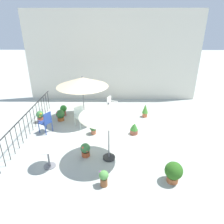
# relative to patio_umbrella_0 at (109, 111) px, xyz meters

# --- Properties ---
(ground_plane) EXTENTS (60.00, 60.00, 0.00)m
(ground_plane) POSITION_rel_patio_umbrella_0_xyz_m (0.09, 1.68, -1.89)
(ground_plane) COLOR #ABB0A6
(villa_facade) EXTENTS (10.34, 0.30, 5.23)m
(villa_facade) POSITION_rel_patio_umbrella_0_xyz_m (0.09, 6.34, 0.72)
(villa_facade) COLOR silver
(villa_facade) RESTS_ON ground
(terrace_railing) EXTENTS (0.03, 6.11, 1.01)m
(terrace_railing) POSITION_rel_patio_umbrella_0_xyz_m (-3.52, 1.68, -1.21)
(terrace_railing) COLOR black
(terrace_railing) RESTS_ON ground
(patio_umbrella_0) EXTENTS (1.97, 1.97, 2.18)m
(patio_umbrella_0) POSITION_rel_patio_umbrella_0_xyz_m (0.00, 0.00, 0.00)
(patio_umbrella_0) COLOR #2D2D2D
(patio_umbrella_0) RESTS_ON ground
(patio_umbrella_1) EXTENTS (2.46, 2.46, 2.22)m
(patio_umbrella_1) POSITION_rel_patio_umbrella_0_xyz_m (-1.33, 3.23, 0.04)
(patio_umbrella_1) COLOR #2D2D2D
(patio_umbrella_1) RESTS_ON ground
(cafe_table_0) EXTENTS (0.74, 0.74, 0.77)m
(cafe_table_0) POSITION_rel_patio_umbrella_0_xyz_m (-2.02, -0.46, -1.35)
(cafe_table_0) COLOR white
(cafe_table_0) RESTS_ON ground
(patio_chair_0) EXTENTS (0.59, 0.59, 0.97)m
(patio_chair_0) POSITION_rel_patio_umbrella_0_xyz_m (-2.80, 1.86, -1.33)
(patio_chair_0) COLOR #264294
(patio_chair_0) RESTS_ON ground
(patio_chair_1) EXTENTS (0.68, 0.68, 0.92)m
(patio_chair_1) POSITION_rel_patio_umbrella_0_xyz_m (-1.41, 2.56, -1.37)
(patio_chair_1) COLOR white
(patio_chair_1) RESTS_ON ground
(patio_chair_2) EXTENTS (0.61, 0.62, 0.89)m
(patio_chair_2) POSITION_rel_patio_umbrella_0_xyz_m (0.02, 4.08, -1.36)
(patio_chair_2) COLOR white
(patio_chair_2) RESTS_ON ground
(potted_plant_0) EXTENTS (0.34, 0.34, 0.57)m
(potted_plant_0) POSITION_rel_patio_umbrella_0_xyz_m (-2.47, 3.65, -1.56)
(potted_plant_0) COLOR brown
(potted_plant_0) RESTS_ON ground
(potted_plant_1) EXTENTS (0.35, 0.35, 0.58)m
(potted_plant_1) POSITION_rel_patio_umbrella_0_xyz_m (1.05, 1.77, -1.60)
(potted_plant_1) COLOR #97513B
(potted_plant_1) RESTS_ON ground
(potted_plant_2) EXTENTS (0.55, 0.55, 0.69)m
(potted_plant_2) POSITION_rel_patio_umbrella_0_xyz_m (1.99, -1.12, -1.52)
(potted_plant_2) COLOR #B66438
(potted_plant_2) RESTS_ON ground
(potted_plant_3) EXTENTS (0.29, 0.29, 0.54)m
(potted_plant_3) POSITION_rel_patio_umbrella_0_xyz_m (-0.12, -1.32, -1.59)
(potted_plant_3) COLOR brown
(potted_plant_3) RESTS_ON ground
(potted_plant_4) EXTENTS (0.42, 0.42, 0.56)m
(potted_plant_4) POSITION_rel_patio_umbrella_0_xyz_m (-2.50, 3.06, -1.59)
(potted_plant_4) COLOR #AD5B2A
(potted_plant_4) RESTS_ON ground
(potted_plant_5) EXTENTS (0.35, 0.35, 0.59)m
(potted_plant_5) POSITION_rel_patio_umbrella_0_xyz_m (-3.44, 2.87, -1.57)
(potted_plant_5) COLOR #B0503B
(potted_plant_5) RESTS_ON ground
(potted_plant_6) EXTENTS (0.31, 0.31, 0.70)m
(potted_plant_6) POSITION_rel_patio_umbrella_0_xyz_m (1.78, 3.53, -1.51)
(potted_plant_6) COLOR #CC673F
(potted_plant_6) RESTS_ON ground
(potted_plant_7) EXTENTS (0.36, 0.36, 0.53)m
(potted_plant_7) POSITION_rel_patio_umbrella_0_xyz_m (-0.72, 1.75, -1.59)
(potted_plant_7) COLOR #BD6B4A
(potted_plant_7) RESTS_ON ground
(potted_plant_8) EXTENTS (0.36, 0.36, 0.52)m
(potted_plant_8) POSITION_rel_patio_umbrella_0_xyz_m (-0.86, 0.14, -1.62)
(potted_plant_8) COLOR #B14C29
(potted_plant_8) RESTS_ON ground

